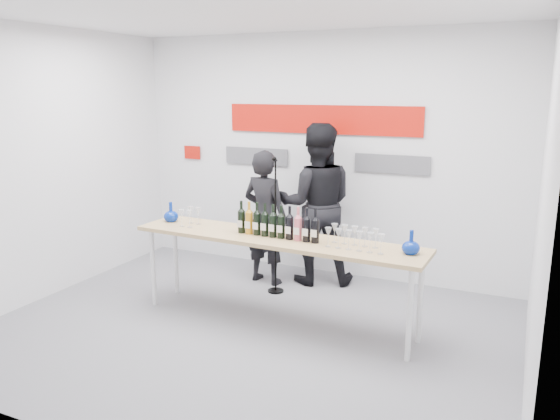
{
  "coord_description": "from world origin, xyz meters",
  "views": [
    {
      "loc": [
        2.39,
        -4.39,
        2.34
      ],
      "look_at": [
        0.18,
        0.39,
        1.15
      ],
      "focal_mm": 35.0,
      "sensor_mm": 36.0,
      "label": 1
    }
  ],
  "objects": [
    {
      "name": "mic_stand",
      "position": [
        -0.18,
        1.05,
        0.49
      ],
      "size": [
        0.19,
        0.19,
        1.59
      ],
      "rotation": [
        0.0,
        0.0,
        -0.44
      ],
      "color": "black",
      "rests_on": "ground"
    },
    {
      "name": "tasting_table",
      "position": [
        0.18,
        0.29,
        0.83
      ],
      "size": [
        3.01,
        0.71,
        0.9
      ],
      "rotation": [
        0.0,
        0.0,
        -0.04
      ],
      "color": "tan",
      "rests_on": "ground"
    },
    {
      "name": "presenter_right",
      "position": [
        0.1,
        1.59,
        0.97
      ],
      "size": [
        1.15,
        1.04,
        1.94
      ],
      "primitive_type": "imported",
      "rotation": [
        0.0,
        0.0,
        3.53
      ],
      "color": "black",
      "rests_on": "ground"
    },
    {
      "name": "decanter_right",
      "position": [
        1.5,
        0.29,
        1.01
      ],
      "size": [
        0.16,
        0.16,
        0.21
      ],
      "primitive_type": null,
      "color": "navy",
      "rests_on": "tasting_table"
    },
    {
      "name": "glasses_right",
      "position": [
        0.99,
        0.26,
        0.99
      ],
      "size": [
        0.56,
        0.24,
        0.18
      ],
      "color": "silver",
      "rests_on": "tasting_table"
    },
    {
      "name": "wine_bottles",
      "position": [
        0.2,
        0.28,
        1.06
      ],
      "size": [
        0.89,
        0.11,
        0.33
      ],
      "rotation": [
        0.0,
        0.0,
        -0.04
      ],
      "color": "black",
      "rests_on": "tasting_table"
    },
    {
      "name": "glasses_left",
      "position": [
        -0.85,
        0.33,
        0.99
      ],
      "size": [
        0.17,
        0.23,
        0.18
      ],
      "color": "silver",
      "rests_on": "tasting_table"
    },
    {
      "name": "decanter_left",
      "position": [
        -1.14,
        0.39,
        1.01
      ],
      "size": [
        0.16,
        0.16,
        0.21
      ],
      "primitive_type": null,
      "color": "navy",
      "rests_on": "tasting_table"
    },
    {
      "name": "presenter_left",
      "position": [
        -0.45,
        1.31,
        0.81
      ],
      "size": [
        0.64,
        0.47,
        1.62
      ],
      "primitive_type": "imported",
      "rotation": [
        0.0,
        0.0,
        2.99
      ],
      "color": "black",
      "rests_on": "ground"
    },
    {
      "name": "back_wall",
      "position": [
        0.0,
        2.0,
        1.5
      ],
      "size": [
        5.0,
        0.04,
        3.0
      ],
      "primitive_type": "cube",
      "color": "silver",
      "rests_on": "ground"
    },
    {
      "name": "ground",
      "position": [
        0.0,
        0.0,
        0.0
      ],
      "size": [
        5.0,
        5.0,
        0.0
      ],
      "primitive_type": "plane",
      "color": "slate",
      "rests_on": "ground"
    },
    {
      "name": "signage",
      "position": [
        -0.06,
        1.97,
        1.81
      ],
      "size": [
        3.38,
        0.02,
        0.79
      ],
      "color": "#B71107",
      "rests_on": "back_wall"
    }
  ]
}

